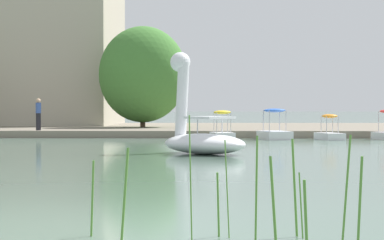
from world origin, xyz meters
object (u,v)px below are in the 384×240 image
(pedal_boat_yellow, at_px, (222,131))
(person_on_path, at_px, (38,113))
(pedal_boat_blue, at_px, (275,130))
(pedal_boat_orange, at_px, (330,133))
(swan_boat, at_px, (201,133))
(tree_willow_overhanging, at_px, (143,74))

(pedal_boat_yellow, xyz_separation_m, person_on_path, (-9.99, 2.25, 0.88))
(pedal_boat_blue, xyz_separation_m, pedal_boat_orange, (2.77, -0.23, -0.10))
(swan_boat, xyz_separation_m, pedal_boat_orange, (6.40, 11.54, -0.37))
(swan_boat, xyz_separation_m, person_on_path, (-9.03, 13.94, 0.60))
(person_on_path, bearing_deg, pedal_boat_orange, -8.85)
(pedal_boat_blue, bearing_deg, swan_boat, -107.14)
(pedal_boat_blue, xyz_separation_m, tree_willow_overhanging, (-7.57, 8.79, 3.29))
(pedal_boat_yellow, bearing_deg, person_on_path, 167.33)
(pedal_boat_orange, distance_m, tree_willow_overhanging, 14.14)
(pedal_boat_blue, bearing_deg, pedal_boat_orange, -4.76)
(pedal_boat_yellow, bearing_deg, pedal_boat_orange, -1.63)
(pedal_boat_blue, distance_m, pedal_boat_orange, 2.78)
(pedal_boat_yellow, xyz_separation_m, pedal_boat_orange, (5.44, -0.15, -0.09))
(pedal_boat_blue, height_order, pedal_boat_orange, pedal_boat_blue)
(pedal_boat_blue, height_order, tree_willow_overhanging, tree_willow_overhanging)
(pedal_boat_orange, relative_size, tree_willow_overhanging, 0.32)
(pedal_boat_orange, height_order, tree_willow_overhanging, tree_willow_overhanging)
(swan_boat, bearing_deg, tree_willow_overhanging, 100.86)
(pedal_boat_yellow, distance_m, pedal_boat_blue, 2.67)
(tree_willow_overhanging, xyz_separation_m, person_on_path, (-5.09, -6.62, -2.42))
(tree_willow_overhanging, bearing_deg, pedal_boat_orange, -41.10)
(pedal_boat_blue, bearing_deg, pedal_boat_yellow, -178.38)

